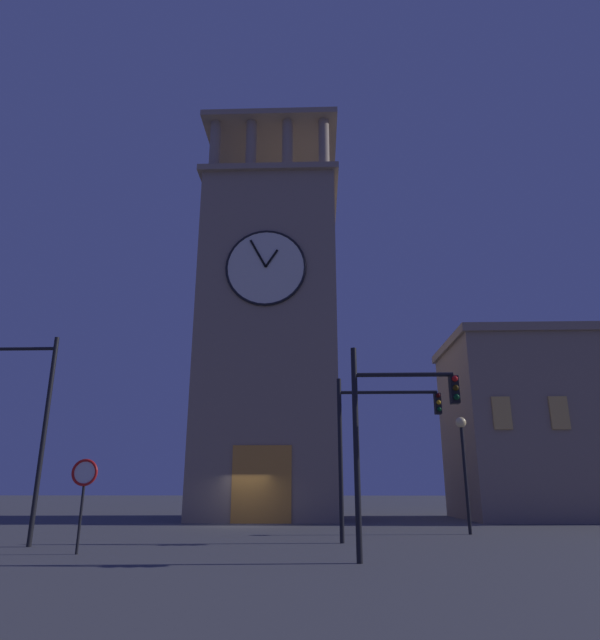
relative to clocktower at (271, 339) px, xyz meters
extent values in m
plane|color=#4C4C51|center=(0.80, 5.78, -11.18)|extent=(200.00, 200.00, 0.00)
cube|color=gray|center=(0.00, -0.03, -0.64)|extent=(8.40, 8.73, 21.08)
cube|color=gray|center=(0.00, -0.03, 10.10)|extent=(9.00, 9.33, 0.40)
cylinder|color=gray|center=(-3.60, 3.74, 12.15)|extent=(0.70, 0.70, 3.70)
cylinder|color=gray|center=(-1.20, 3.74, 12.15)|extent=(0.70, 0.70, 3.70)
cylinder|color=gray|center=(1.20, 3.74, 12.15)|extent=(0.70, 0.70, 3.70)
cylinder|color=gray|center=(3.60, 3.74, 12.15)|extent=(0.70, 0.70, 3.70)
cylinder|color=gray|center=(-3.60, -3.79, 12.15)|extent=(0.70, 0.70, 3.70)
cylinder|color=gray|center=(-1.20, -3.79, 12.15)|extent=(0.70, 0.70, 3.70)
cylinder|color=gray|center=(1.20, -3.79, 12.15)|extent=(0.70, 0.70, 3.70)
cylinder|color=gray|center=(3.60, -3.79, 12.15)|extent=(0.70, 0.70, 3.70)
cube|color=gray|center=(0.00, -0.03, 14.20)|extent=(9.00, 9.33, 0.40)
cylinder|color=black|center=(0.00, -0.03, 16.11)|extent=(0.12, 0.12, 3.42)
cylinder|color=silver|center=(0.00, 4.40, 3.23)|extent=(4.71, 0.12, 4.71)
torus|color=black|center=(0.00, 4.42, 3.23)|extent=(4.87, 0.16, 4.87)
cube|color=black|center=(-0.35, 4.50, 3.77)|extent=(0.80, 0.06, 1.16)
cube|color=black|center=(0.47, 4.50, 4.11)|extent=(1.06, 0.06, 1.82)
cube|color=orange|center=(0.00, 4.29, -9.18)|extent=(3.20, 0.24, 4.00)
cube|color=gray|center=(-20.90, -0.10, -0.53)|extent=(19.05, 8.80, 0.50)
cube|color=#E0B259|center=(-16.24, 4.15, -5.46)|extent=(1.00, 0.12, 1.80)
cube|color=#E0B259|center=(-13.13, 4.15, -5.46)|extent=(1.00, 0.12, 1.80)
cylinder|color=black|center=(-4.06, 19.75, -8.41)|extent=(0.16, 0.16, 5.53)
cylinder|color=black|center=(-5.41, 19.75, -6.41)|extent=(2.69, 0.12, 0.12)
cube|color=black|center=(-6.75, 19.75, -6.83)|extent=(0.22, 0.30, 0.75)
sphere|color=red|center=(-6.75, 19.93, -6.56)|extent=(0.16, 0.16, 0.16)
sphere|color=#392705|center=(-6.75, 19.93, -6.81)|extent=(0.16, 0.16, 0.16)
sphere|color=#063316|center=(-6.75, 19.93, -7.06)|extent=(0.16, 0.16, 0.16)
cylinder|color=black|center=(6.21, 16.15, -7.72)|extent=(0.16, 0.16, 6.92)
cylinder|color=black|center=(-3.83, 14.64, -8.35)|extent=(0.16, 0.16, 5.65)
cylinder|color=black|center=(-5.61, 14.64, -6.04)|extent=(3.56, 0.12, 0.12)
cube|color=black|center=(-7.39, 14.64, -6.46)|extent=(0.22, 0.30, 0.75)
sphere|color=#360505|center=(-7.39, 14.82, -6.19)|extent=(0.16, 0.16, 0.16)
sphere|color=orange|center=(-7.39, 14.82, -6.44)|extent=(0.16, 0.16, 0.16)
sphere|color=#063316|center=(-7.39, 14.82, -6.69)|extent=(0.16, 0.16, 0.16)
cylinder|color=black|center=(-9.13, 10.88, -9.06)|extent=(0.14, 0.14, 4.24)
sphere|color=#F9DB8C|center=(-9.13, 10.88, -6.72)|extent=(0.44, 0.44, 0.44)
cylinder|color=black|center=(3.83, 18.09, -10.01)|extent=(0.08, 0.08, 2.34)
cylinder|color=white|center=(3.83, 18.13, -8.94)|extent=(0.70, 0.04, 0.70)
torus|color=red|center=(3.83, 18.15, -8.94)|extent=(0.78, 0.08, 0.78)
camera|label=1|loc=(-3.06, 34.54, -9.36)|focal=30.58mm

